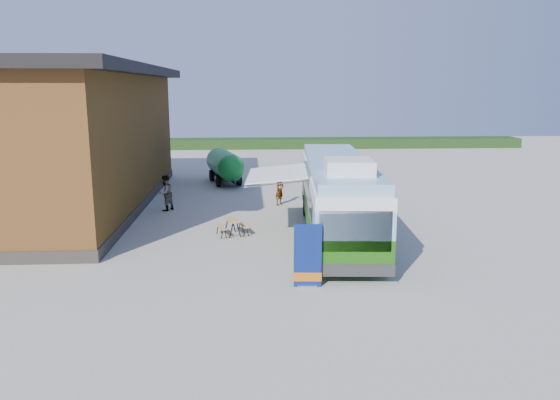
{
  "coord_description": "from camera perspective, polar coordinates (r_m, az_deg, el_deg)",
  "views": [
    {
      "loc": [
        -0.86,
        -19.63,
        6.42
      ],
      "look_at": [
        0.52,
        4.35,
        1.4
      ],
      "focal_mm": 35.0,
      "sensor_mm": 36.0,
      "label": 1
    }
  ],
  "objects": [
    {
      "name": "barn",
      "position": [
        31.29,
        -21.33,
        5.81
      ],
      "size": [
        9.6,
        21.2,
        7.5
      ],
      "color": "brown",
      "rests_on": "ground"
    },
    {
      "name": "person_b",
      "position": [
        29.17,
        -11.89,
        0.71
      ],
      "size": [
        1.11,
        1.15,
        1.87
      ],
      "primitive_type": "imported",
      "rotation": [
        0.0,
        0.0,
        -2.22
      ],
      "color": "#999999",
      "rests_on": "ground"
    },
    {
      "name": "hedge",
      "position": [
        58.61,
        5.46,
        5.96
      ],
      "size": [
        40.0,
        3.0,
        1.0
      ],
      "primitive_type": "cube",
      "color": "#264419",
      "rests_on": "ground"
    },
    {
      "name": "bus",
      "position": [
        23.75,
        6.02,
        0.65
      ],
      "size": [
        3.5,
        12.76,
        3.88
      ],
      "rotation": [
        0.0,
        0.0,
        -0.07
      ],
      "color": "#216D12",
      "rests_on": "ground"
    },
    {
      "name": "picnic_table",
      "position": [
        24.0,
        -5.0,
        -2.47
      ],
      "size": [
        1.47,
        1.37,
        0.7
      ],
      "rotation": [
        0.0,
        0.0,
        0.27
      ],
      "color": "tan",
      "rests_on": "ground"
    },
    {
      "name": "awning",
      "position": [
        23.37,
        0.25,
        2.96
      ],
      "size": [
        2.95,
        4.42,
        0.52
      ],
      "rotation": [
        0.0,
        0.0,
        -0.07
      ],
      "color": "white",
      "rests_on": "ground"
    },
    {
      "name": "slurry_tanker",
      "position": [
        36.81,
        -5.79,
        3.69
      ],
      "size": [
        2.73,
        5.81,
        2.2
      ],
      "rotation": [
        0.0,
        0.0,
        0.25
      ],
      "color": "#18852F",
      "rests_on": "ground"
    },
    {
      "name": "person_a",
      "position": [
        29.93,
        -0.05,
        1.09
      ],
      "size": [
        0.7,
        0.74,
        1.71
      ],
      "primitive_type": "imported",
      "rotation": [
        0.0,
        0.0,
        0.92
      ],
      "color": "#999999",
      "rests_on": "ground"
    },
    {
      "name": "ground",
      "position": [
        20.68,
        -0.74,
        -6.29
      ],
      "size": [
        100.0,
        100.0,
        0.0
      ],
      "primitive_type": "plane",
      "color": "#BCB7AD",
      "rests_on": "ground"
    },
    {
      "name": "banner",
      "position": [
        17.77,
        2.9,
        -6.43
      ],
      "size": [
        0.92,
        0.22,
        2.12
      ],
      "rotation": [
        0.0,
        0.0,
        -0.07
      ],
      "color": "navy",
      "rests_on": "ground"
    }
  ]
}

